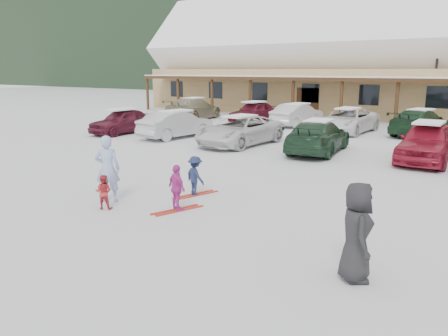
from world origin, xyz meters
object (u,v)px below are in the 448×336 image
Objects in this scene: bystander_dark at (356,232)px; parked_car_11 at (420,122)px; day_lodge at (311,65)px; parked_car_0 at (123,121)px; child_magenta at (177,188)px; parked_car_9 at (297,115)px; parked_car_10 at (347,120)px; parked_car_7 at (193,109)px; adult_skier at (108,169)px; parked_car_4 at (427,142)px; parked_car_3 at (318,136)px; parked_car_8 at (254,112)px; toddler_red at (104,192)px; parked_car_1 at (176,124)px; parked_car_2 at (240,130)px; child_navy at (195,176)px; lamp_post at (436,73)px.

bystander_dark is 0.35× the size of parked_car_11.
day_lodge is 19.62m from parked_car_0.
parked_car_11 is (2.44, 17.62, 0.11)m from child_magenta.
parked_car_9 reaches higher than parked_car_10.
parked_car_10 is at bearing 170.49° from parked_car_7.
parked_car_7 is at bearing -92.78° from adult_skier.
bystander_dark is at bearing -86.60° from parked_car_4.
parked_car_11 is at bearing -115.62° from parked_car_3.
parked_car_8 is 0.82× the size of parked_car_10.
toddler_red is 0.19× the size of parked_car_3.
parked_car_8 is (-0.12, 8.31, -0.01)m from parked_car_1.
parked_car_0 is 9.44m from parked_car_8.
parked_car_11 is at bearing 175.37° from parked_car_7.
parked_car_9 is (-0.87, 8.28, 0.02)m from parked_car_2.
parked_car_10 reaches higher than toddler_red.
parked_car_1 is 4.01m from parked_car_2.
parked_car_8 reaches higher than toddler_red.
parked_car_0 is at bearing 41.21° from parked_car_11.
parked_car_0 is 15.77m from parked_car_4.
parked_car_4 is at bearing -26.82° from bystander_dark.
parked_car_7 is at bearing 13.36° from parked_car_9.
child_navy is at bearing -62.60° from parked_car_2.
adult_skier is 0.37× the size of parked_car_11.
parked_car_3 is at bearing -69.71° from child_magenta.
parked_car_0 is at bearing -73.53° from toddler_red.
parked_car_2 is 3.88m from parked_car_3.
parked_car_0 is 11.01m from parked_car_9.
parked_car_0 is 0.98× the size of parked_car_8.
adult_skier reaches higher than child_magenta.
bystander_dark is (7.06, -0.76, -0.05)m from adult_skier.
parked_car_11 is at bearing -138.51° from adult_skier.
child_magenta is 0.28× the size of parked_car_9.
adult_skier is at bearing 105.12° from parked_car_9.
child_magenta is 0.24× the size of parked_car_10.
parked_car_9 is at bearing -56.82° from child_navy.
parked_car_0 is at bearing 89.69° from parked_car_7.
child_magenta is at bearing -36.99° from parked_car_0.
day_lodge is 29.57m from child_magenta.
child_navy is at bearing 33.71° from bystander_dark.
parked_car_10 is at bearing 36.28° from parked_car_0.
day_lodge is 22.16m from parked_car_4.
lamp_post is at bearing -105.16° from parked_car_3.
adult_skier is (-3.98, -25.02, -2.39)m from lamp_post.
parked_car_9 is at bearing -66.69° from parked_car_3.
lamp_post reaches higher than parked_car_9.
parked_car_0 is (-9.52, 9.38, -0.22)m from adult_skier.
toddler_red is at bearing 106.13° from parked_car_9.
child_magenta is at bearing 45.58° from bystander_dark.
parked_car_7 is 11.45m from parked_car_10.
day_lodge is at bearing -72.63° from parked_car_3.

